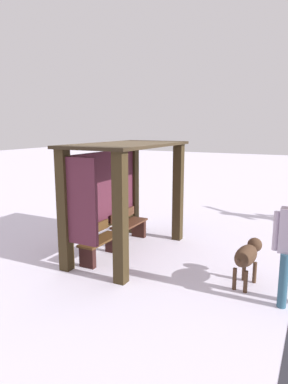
% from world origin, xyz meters
% --- Properties ---
extents(ground_plane, '(60.00, 60.00, 0.00)m').
position_xyz_m(ground_plane, '(0.00, 0.00, 0.00)').
color(ground_plane, white).
extents(bus_shelter, '(3.07, 1.60, 2.43)m').
position_xyz_m(bus_shelter, '(-0.11, 0.20, 1.57)').
color(bus_shelter, '#332714').
rests_on(bus_shelter, ground).
extents(bench_left_inside, '(1.14, 0.39, 0.74)m').
position_xyz_m(bench_left_inside, '(-0.62, 0.35, 0.34)').
color(bench_left_inside, '#4C3117').
rests_on(bench_left_inside, ground).
extents(bench_center_inside, '(1.14, 0.42, 0.77)m').
position_xyz_m(bench_center_inside, '(0.62, 0.35, 0.36)').
color(bench_center_inside, '#4E2B1C').
rests_on(bench_center_inside, ground).
extents(dog, '(1.08, 0.42, 0.76)m').
position_xyz_m(dog, '(-0.41, -2.65, 0.55)').
color(dog, '#483121').
rests_on(dog, ground).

